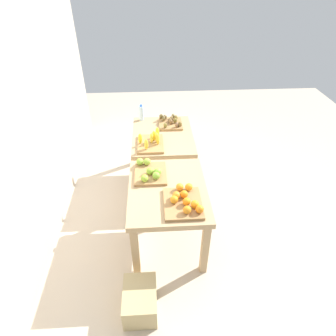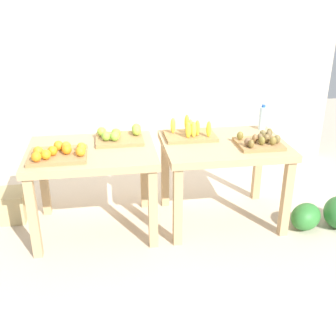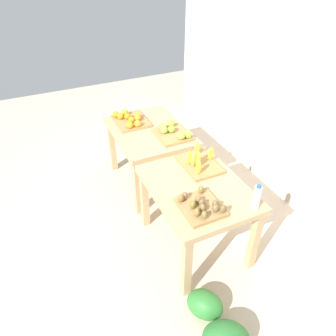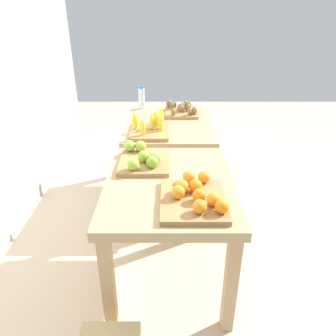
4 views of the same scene
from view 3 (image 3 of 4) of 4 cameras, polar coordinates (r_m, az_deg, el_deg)
ground_plane at (r=3.74m, az=0.41°, el=-7.10°), size 8.00×8.00×0.00m
back_wall at (r=3.68m, az=20.79°, el=17.15°), size 4.40×0.12×3.00m
display_table_left at (r=3.77m, az=-3.22°, el=5.36°), size 1.04×0.80×0.75m
display_table_right at (r=2.95m, az=5.14°, el=-4.79°), size 1.04×0.80×0.75m
orange_bin at (r=3.86m, az=-6.66°, el=8.44°), size 0.45×0.37×0.11m
apple_bin at (r=3.57m, az=0.80°, el=6.25°), size 0.40×0.34×0.11m
banana_crate at (r=3.10m, az=5.44°, el=1.04°), size 0.44×0.32×0.17m
kiwi_bin at (r=2.64m, az=5.77°, el=-6.59°), size 0.36×0.32×0.10m
water_bottle at (r=2.68m, az=15.31°, el=-5.00°), size 0.06×0.06×0.23m
watermelon_pile at (r=2.79m, az=8.65°, el=-25.52°), size 0.71×0.44×0.27m
cardboard_produce_box at (r=4.79m, az=-3.52°, el=5.58°), size 0.40×0.30×0.27m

